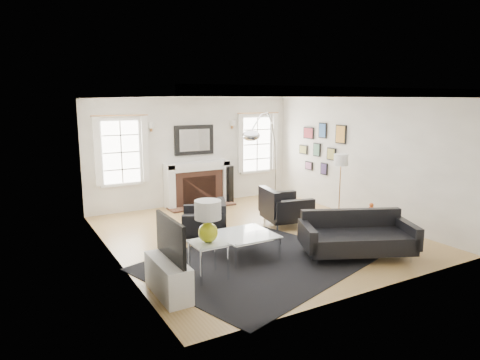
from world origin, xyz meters
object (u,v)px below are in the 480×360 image
armchair_left (207,222)px  armchair_right (283,208)px  sofa (356,237)px  arc_floor_lamp (265,161)px  coffee_table (245,235)px  fireplace (198,184)px  gourd_lamp (208,218)px

armchair_left → armchair_right: (1.80, 0.02, 0.03)m
sofa → armchair_right: bearing=91.1°
armchair_right → arc_floor_lamp: size_ratio=0.46×
arc_floor_lamp → sofa: bearing=-86.7°
coffee_table → armchair_left: bearing=97.6°
fireplace → armchair_right: bearing=-71.5°
sofa → coffee_table: bearing=152.1°
fireplace → armchair_left: fireplace is taller
fireplace → armchair_right: 2.68m
armchair_right → coffee_table: armchair_right is taller
coffee_table → gourd_lamp: size_ratio=1.46×
armchair_left → arc_floor_lamp: 2.05m
armchair_right → coffee_table: (-1.64, -1.22, 0.01)m
gourd_lamp → fireplace: bearing=67.9°
fireplace → arc_floor_lamp: 2.25m
coffee_table → arc_floor_lamp: arc_floor_lamp is taller
armchair_left → coffee_table: (0.16, -1.20, 0.04)m
fireplace → coffee_table: size_ratio=1.84×
fireplace → armchair_right: fireplace is taller
fireplace → armchair_left: size_ratio=1.48×
armchair_left → armchair_right: armchair_right is taller
sofa → armchair_right: armchair_right is taller
gourd_lamp → arc_floor_lamp: bearing=42.9°
coffee_table → armchair_right: bearing=36.6°
armchair_left → coffee_table: bearing=-82.4°
fireplace → armchair_left: (-0.96, -2.55, -0.20)m
fireplace → armchair_right: size_ratio=1.50×
gourd_lamp → arc_floor_lamp: arc_floor_lamp is taller
sofa → fireplace: bearing=100.8°
armchair_right → coffee_table: size_ratio=1.22×
arc_floor_lamp → fireplace: bearing=110.4°
sofa → armchair_left: (-1.84, 2.09, 0.00)m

